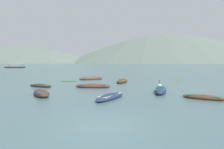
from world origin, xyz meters
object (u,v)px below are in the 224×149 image
object	(u,v)px
rowboat_3	(93,86)
rowboat_7	(91,78)
rowboat_1	(122,81)
rowboat_0	(40,86)
rowboat_2	(110,97)
rowboat_6	(203,97)
rowboat_5	(41,93)
mooring_buoy	(160,86)
ferry_0	(15,67)
rowboat_4	(161,90)

from	to	relation	value
rowboat_3	rowboat_7	size ratio (longest dim) A/B	0.93
rowboat_1	rowboat_0	bearing A→B (deg)	-147.92
rowboat_0	rowboat_1	bearing A→B (deg)	32.08
rowboat_1	rowboat_2	xyz separation A→B (m)	(-0.54, -12.43, -0.04)
rowboat_7	rowboat_6	bearing A→B (deg)	-53.67
rowboat_5	mooring_buoy	distance (m)	12.91
rowboat_3	mooring_buoy	world-z (taller)	mooring_buoy
rowboat_3	mooring_buoy	xyz separation A→B (m)	(7.59, 1.31, -0.07)
rowboat_0	rowboat_7	size ratio (longest dim) A/B	0.80
rowboat_3	ferry_0	world-z (taller)	ferry_0
rowboat_6	rowboat_7	distance (m)	20.15
rowboat_0	mooring_buoy	size ratio (longest dim) A/B	3.78
rowboat_0	rowboat_7	distance (m)	10.83
rowboat_0	rowboat_4	distance (m)	13.56
rowboat_0	rowboat_4	world-z (taller)	rowboat_4
rowboat_3	ferry_0	size ratio (longest dim) A/B	0.37
rowboat_1	rowboat_7	xyz separation A→B (m)	(-5.37, 4.22, -0.00)
rowboat_1	rowboat_5	bearing A→B (deg)	-119.50
rowboat_0	rowboat_6	distance (m)	17.06
rowboat_4	ferry_0	xyz separation A→B (m)	(-68.48, 85.89, 0.25)
rowboat_6	rowboat_3	bearing A→B (deg)	148.50
ferry_0	rowboat_7	bearing A→B (deg)	-50.87
rowboat_1	rowboat_3	distance (m)	6.83
rowboat_2	rowboat_4	xyz separation A→B (m)	(4.42, 3.58, 0.04)
rowboat_5	rowboat_6	xyz separation A→B (m)	(13.10, -0.48, -0.06)
rowboat_5	rowboat_7	distance (m)	15.80
ferry_0	mooring_buoy	distance (m)	107.04
rowboat_0	ferry_0	xyz separation A→B (m)	(-55.26, 82.89, 0.31)
rowboat_0	rowboat_4	bearing A→B (deg)	-12.79
rowboat_6	rowboat_2	bearing A→B (deg)	-176.65
rowboat_7	mooring_buoy	bearing A→B (deg)	-42.42
rowboat_2	ferry_0	distance (m)	110.03
rowboat_1	ferry_0	distance (m)	100.53
mooring_buoy	rowboat_4	bearing A→B (deg)	-98.02
rowboat_2	rowboat_4	distance (m)	5.69
rowboat_0	ferry_0	world-z (taller)	ferry_0
rowboat_0	mooring_buoy	distance (m)	13.84
rowboat_0	rowboat_1	xyz separation A→B (m)	(9.34, 5.85, 0.06)
rowboat_1	rowboat_3	xyz separation A→B (m)	(-3.13, -6.07, -0.02)
rowboat_5	rowboat_1	bearing A→B (deg)	60.50
rowboat_1	rowboat_6	distance (m)	13.69
rowboat_0	mooring_buoy	bearing A→B (deg)	4.55
rowboat_7	mooring_buoy	world-z (taller)	mooring_buoy
rowboat_2	rowboat_4	size ratio (longest dim) A/B	0.93
rowboat_6	mooring_buoy	xyz separation A→B (m)	(-2.12, 7.26, -0.03)
rowboat_1	mooring_buoy	size ratio (longest dim) A/B	4.69
rowboat_4	rowboat_7	bearing A→B (deg)	125.27
rowboat_3	rowboat_6	world-z (taller)	rowboat_3
rowboat_7	ferry_0	size ratio (longest dim) A/B	0.40
rowboat_6	mooring_buoy	world-z (taller)	mooring_buoy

